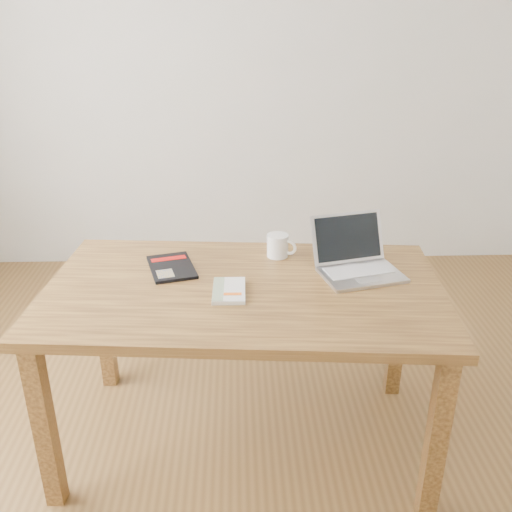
{
  "coord_description": "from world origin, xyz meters",
  "views": [
    {
      "loc": [
        -0.1,
        -1.86,
        1.76
      ],
      "look_at": [
        -0.03,
        0.15,
        0.85
      ],
      "focal_mm": 40.0,
      "sensor_mm": 36.0,
      "label": 1
    }
  ],
  "objects_px": {
    "laptop": "(356,261)",
    "coffee_mug": "(278,245)",
    "black_guidebook": "(172,267)",
    "white_guidebook": "(229,291)",
    "desk": "(244,306)"
  },
  "relations": [
    {
      "from": "laptop",
      "to": "coffee_mug",
      "type": "height_order",
      "value": "laptop"
    },
    {
      "from": "white_guidebook",
      "to": "coffee_mug",
      "type": "height_order",
      "value": "coffee_mug"
    },
    {
      "from": "black_guidebook",
      "to": "laptop",
      "type": "distance_m",
      "value": 0.75
    },
    {
      "from": "coffee_mug",
      "to": "laptop",
      "type": "bearing_deg",
      "value": -2.22
    },
    {
      "from": "white_guidebook",
      "to": "black_guidebook",
      "type": "distance_m",
      "value": 0.32
    },
    {
      "from": "coffee_mug",
      "to": "black_guidebook",
      "type": "bearing_deg",
      "value": -141.23
    },
    {
      "from": "laptop",
      "to": "desk",
      "type": "bearing_deg",
      "value": -179.67
    },
    {
      "from": "coffee_mug",
      "to": "desk",
      "type": "bearing_deg",
      "value": -93.83
    },
    {
      "from": "desk",
      "to": "white_guidebook",
      "type": "distance_m",
      "value": 0.12
    },
    {
      "from": "black_guidebook",
      "to": "white_guidebook",
      "type": "bearing_deg",
      "value": -58.44
    },
    {
      "from": "desk",
      "to": "laptop",
      "type": "xyz_separation_m",
      "value": [
        0.46,
        0.12,
        0.13
      ]
    },
    {
      "from": "white_guidebook",
      "to": "black_guidebook",
      "type": "bearing_deg",
      "value": 138.06
    },
    {
      "from": "desk",
      "to": "white_guidebook",
      "type": "xyz_separation_m",
      "value": [
        -0.06,
        -0.05,
        0.1
      ]
    },
    {
      "from": "desk",
      "to": "laptop",
      "type": "relative_size",
      "value": 4.24
    },
    {
      "from": "laptop",
      "to": "coffee_mug",
      "type": "relative_size",
      "value": 2.98
    }
  ]
}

